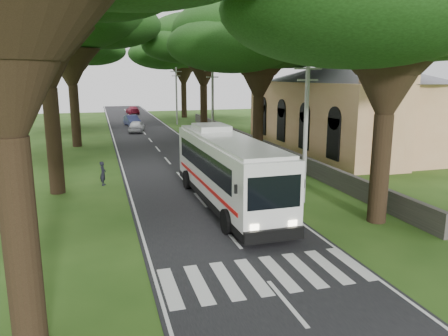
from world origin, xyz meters
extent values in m
plane|color=#254714|center=(0.00, 0.00, 0.00)|extent=(140.00, 140.00, 0.00)
cube|color=black|center=(0.00, 25.00, 0.01)|extent=(8.00, 120.00, 0.04)
cube|color=silver|center=(0.00, -2.00, 0.00)|extent=(8.00, 3.00, 0.01)
cube|color=#383533|center=(9.00, 24.00, 0.60)|extent=(0.35, 50.00, 1.20)
cube|color=tan|center=(18.00, 22.00, 3.20)|extent=(12.00, 22.00, 6.40)
pyramid|color=#595960|center=(18.00, 22.00, 8.60)|extent=(14.00, 24.00, 2.20)
cube|color=tan|center=(15.00, 12.00, 5.00)|extent=(3.00, 3.00, 10.00)
cone|color=#595960|center=(15.00, 12.00, 10.80)|extent=(4.00, 4.00, 1.60)
cylinder|color=gray|center=(5.50, 6.00, 4.00)|extent=(0.24, 0.24, 8.00)
cube|color=gray|center=(5.50, 6.00, 7.40)|extent=(1.60, 0.10, 0.10)
cube|color=gray|center=(5.50, 6.00, 6.80)|extent=(1.20, 0.10, 0.10)
cylinder|color=gray|center=(5.50, 26.00, 4.00)|extent=(0.24, 0.24, 8.00)
cube|color=gray|center=(5.50, 26.00, 7.40)|extent=(1.60, 0.10, 0.10)
cube|color=gray|center=(5.50, 26.00, 6.80)|extent=(1.20, 0.10, 0.10)
cylinder|color=gray|center=(5.50, 46.00, 4.00)|extent=(0.24, 0.24, 8.00)
cube|color=gray|center=(5.50, 46.00, 7.40)|extent=(1.60, 0.10, 0.10)
cube|color=gray|center=(5.50, 46.00, 6.80)|extent=(1.20, 0.10, 0.10)
cylinder|color=black|center=(-7.50, -4.00, 2.82)|extent=(0.90, 0.90, 5.64)
cone|color=black|center=(-7.50, -4.00, 7.54)|extent=(3.20, 3.20, 3.80)
cylinder|color=black|center=(-8.00, 12.00, 3.16)|extent=(0.90, 0.90, 6.33)
cone|color=black|center=(-8.00, 12.00, 8.23)|extent=(3.20, 3.20, 3.80)
cylinder|color=black|center=(-7.50, 30.00, 3.03)|extent=(0.90, 0.90, 6.07)
cone|color=black|center=(-7.50, 30.00, 7.97)|extent=(3.20, 3.20, 3.80)
ellipsoid|color=black|center=(-7.50, 30.00, 12.48)|extent=(14.97, 14.97, 6.29)
cylinder|color=black|center=(-8.50, 48.00, 2.65)|extent=(0.90, 0.90, 5.30)
cone|color=black|center=(-8.50, 48.00, 7.20)|extent=(3.20, 3.20, 3.80)
ellipsoid|color=black|center=(-8.50, 48.00, 10.77)|extent=(12.59, 12.59, 5.29)
cylinder|color=black|center=(7.50, 2.00, 2.64)|extent=(0.90, 0.90, 5.28)
cone|color=black|center=(7.50, 2.00, 7.18)|extent=(3.20, 3.20, 3.80)
cylinder|color=black|center=(8.00, 20.00, 2.59)|extent=(0.90, 0.90, 5.18)
cone|color=black|center=(8.00, 20.00, 7.08)|extent=(3.20, 3.20, 3.80)
ellipsoid|color=black|center=(8.00, 20.00, 10.51)|extent=(14.75, 14.75, 6.19)
cylinder|color=black|center=(7.50, 38.00, 2.82)|extent=(0.90, 0.90, 5.64)
cone|color=black|center=(7.50, 38.00, 7.54)|extent=(3.20, 3.20, 3.80)
ellipsoid|color=black|center=(7.50, 38.00, 11.54)|extent=(13.95, 13.95, 5.86)
cylinder|color=black|center=(8.50, 56.00, 2.76)|extent=(0.90, 0.90, 5.53)
cone|color=black|center=(8.50, 56.00, 7.43)|extent=(3.20, 3.20, 3.80)
ellipsoid|color=black|center=(8.50, 56.00, 11.29)|extent=(16.23, 16.23, 6.81)
cube|color=silver|center=(1.22, 6.70, 2.06)|extent=(2.87, 12.87, 3.15)
cube|color=black|center=(1.21, 7.02, 2.51)|extent=(2.90, 10.52, 1.18)
cube|color=black|center=(1.22, 6.70, 0.53)|extent=(2.91, 12.91, 0.37)
cube|color=red|center=(1.22, 6.70, 1.34)|extent=(2.90, 11.59, 0.19)
cube|color=silver|center=(1.22, 6.70, 3.70)|extent=(2.65, 12.22, 0.19)
cylinder|color=black|center=(-0.05, 2.40, 0.59)|extent=(0.39, 1.18, 1.18)
cylinder|color=black|center=(2.62, 2.44, 0.59)|extent=(0.39, 1.18, 1.18)
cylinder|color=black|center=(-0.18, 10.74, 0.59)|extent=(0.39, 1.18, 1.18)
cylinder|color=black|center=(2.49, 10.78, 0.59)|extent=(0.39, 1.18, 1.18)
imported|color=#B9B9BE|center=(-0.80, 39.15, 0.75)|extent=(2.53, 4.51, 1.45)
imported|color=navy|center=(-0.80, 46.27, 0.75)|extent=(2.19, 4.57, 1.44)
imported|color=maroon|center=(0.80, 64.68, 0.71)|extent=(2.28, 4.81, 1.35)
imported|color=black|center=(-5.28, 13.15, 0.79)|extent=(0.50, 0.64, 1.57)
camera|label=1|loc=(-5.43, -15.57, 7.15)|focal=35.00mm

